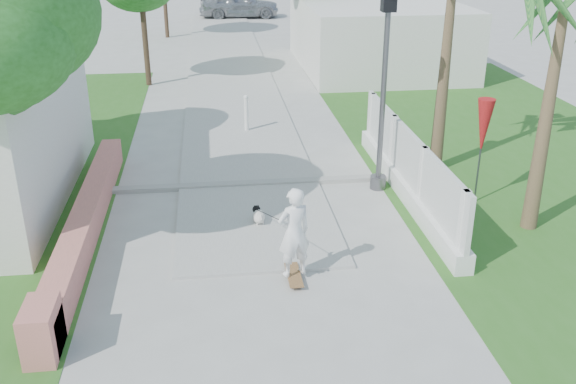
{
  "coord_description": "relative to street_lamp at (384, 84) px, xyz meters",
  "views": [
    {
      "loc": [
        -0.8,
        -7.62,
        5.75
      ],
      "look_at": [
        0.53,
        3.02,
        1.1
      ],
      "focal_mm": 40.0,
      "sensor_mm": 36.0,
      "label": 1
    }
  ],
  "objects": [
    {
      "name": "ground",
      "position": [
        -2.9,
        -5.5,
        -2.43
      ],
      "size": [
        90.0,
        90.0,
        0.0
      ],
      "primitive_type": "plane",
      "color": "#B7B7B2",
      "rests_on": "ground"
    },
    {
      "name": "path_strip",
      "position": [
        -2.9,
        14.5,
        -2.4
      ],
      "size": [
        3.2,
        36.0,
        0.06
      ],
      "primitive_type": "cube",
      "color": "#B7B7B2",
      "rests_on": "ground"
    },
    {
      "name": "curb",
      "position": [
        -2.9,
        0.5,
        -2.38
      ],
      "size": [
        6.5,
        0.25,
        0.1
      ],
      "primitive_type": "cube",
      "color": "#999993",
      "rests_on": "ground"
    },
    {
      "name": "grass_right",
      "position": [
        4.1,
        2.5,
        -2.42
      ],
      "size": [
        8.0,
        20.0,
        0.01
      ],
      "primitive_type": "cube",
      "color": "#2F6820",
      "rests_on": "ground"
    },
    {
      "name": "pink_wall",
      "position": [
        -6.2,
        -1.95,
        -2.11
      ],
      "size": [
        0.45,
        8.2,
        0.8
      ],
      "color": "#DD8071",
      "rests_on": "ground"
    },
    {
      "name": "lattice_fence",
      "position": [
        0.5,
        -0.5,
        -1.88
      ],
      "size": [
        0.35,
        7.0,
        1.5
      ],
      "color": "white",
      "rests_on": "ground"
    },
    {
      "name": "building_right",
      "position": [
        3.1,
        12.5,
        -1.13
      ],
      "size": [
        6.0,
        8.0,
        2.6
      ],
      "primitive_type": "cube",
      "color": "silver",
      "rests_on": "ground"
    },
    {
      "name": "street_lamp",
      "position": [
        0.0,
        0.0,
        0.0
      ],
      "size": [
        0.44,
        0.44,
        4.44
      ],
      "color": "#59595E",
      "rests_on": "ground"
    },
    {
      "name": "bollard",
      "position": [
        -2.7,
        4.5,
        -1.84
      ],
      "size": [
        0.14,
        0.14,
        1.09
      ],
      "color": "white",
      "rests_on": "ground"
    },
    {
      "name": "patio_umbrella",
      "position": [
        1.9,
        -1.0,
        -0.74
      ],
      "size": [
        0.36,
        0.36,
        2.3
      ],
      "color": "#59595E",
      "rests_on": "ground"
    },
    {
      "name": "tree_left_mid",
      "position": [
        -8.38,
        2.98,
        1.07
      ],
      "size": [
        3.2,
        3.2,
        4.85
      ],
      "color": "#4C3826",
      "rests_on": "ground"
    },
    {
      "name": "palm_near",
      "position": [
        2.5,
        -2.3,
        1.53
      ],
      "size": [
        1.8,
        1.8,
        4.7
      ],
      "color": "brown",
      "rests_on": "ground"
    },
    {
      "name": "skateboarder",
      "position": [
        -2.59,
        -3.11,
        -1.64
      ],
      "size": [
        0.76,
        2.78,
        1.7
      ],
      "rotation": [
        0.0,
        0.0,
        3.46
      ],
      "color": "olive",
      "rests_on": "ground"
    },
    {
      "name": "dog",
      "position": [
        -2.85,
        -1.52,
        -2.23
      ],
      "size": [
        0.3,
        0.54,
        0.37
      ],
      "rotation": [
        0.0,
        0.0,
        0.17
      ],
      "color": "silver",
      "rests_on": "ground"
    },
    {
      "name": "parked_car",
      "position": [
        -1.7,
        26.81,
        -1.62
      ],
      "size": [
        4.77,
        1.98,
        1.62
      ],
      "primitive_type": "imported",
      "rotation": [
        0.0,
        0.0,
        1.59
      ],
      "color": "#ADB0B5",
      "rests_on": "ground"
    }
  ]
}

